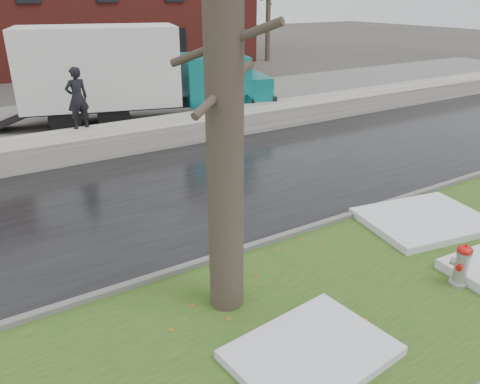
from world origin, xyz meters
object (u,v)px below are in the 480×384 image
box_truck (132,73)px  fire_hydrant (462,263)px  worker (77,98)px  tree (224,94)px

box_truck → fire_hydrant: bearing=-70.8°
worker → box_truck: bearing=-145.0°
box_truck → worker: (-2.73, -2.56, -0.22)m
tree → box_truck: 12.55m
fire_hydrant → tree: (-3.69, 1.71, 3.01)m
fire_hydrant → box_truck: size_ratio=0.07×
fire_hydrant → tree: size_ratio=0.12×
box_truck → worker: size_ratio=5.70×
fire_hydrant → box_truck: 13.91m
box_truck → tree: bearing=-87.6°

